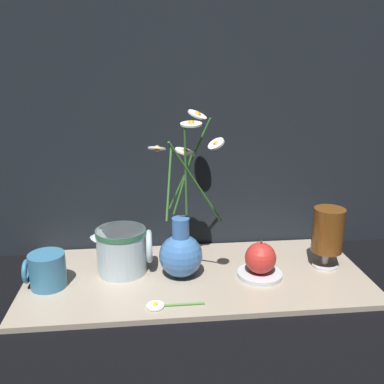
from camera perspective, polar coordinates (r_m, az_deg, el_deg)
The scene contains 10 objects.
ground_plane at distance 1.02m, azimuth 0.63°, elevation -11.53°, with size 6.00×6.00×0.00m, color black.
shelf at distance 1.01m, azimuth 0.63°, elevation -11.23°, with size 0.78×0.34×0.01m.
backdrop_wall at distance 1.08m, azimuth -0.51°, elevation 20.39°, with size 1.28×0.02×1.10m.
vase_with_flowers at distance 0.98m, azimuth -1.46°, elevation -7.28°, with size 0.16×0.25×0.37m.
yellow_mug at distance 1.00m, azimuth -18.83°, elevation -9.86°, with size 0.09×0.08×0.08m.
ceramic_pitcher at distance 1.01m, azimuth -9.25°, elevation -7.43°, with size 0.14×0.12×0.12m.
tea_glass at distance 1.06m, azimuth 17.67°, elevation -5.07°, with size 0.07×0.07×0.15m.
saucer_plate at distance 1.01m, azimuth 9.01°, elevation -10.77°, with size 0.10×0.10×0.01m.
orange_fruit at distance 0.99m, azimuth 9.12°, elevation -8.68°, with size 0.07×0.07×0.08m.
loose_daisy at distance 0.89m, azimuth -3.98°, elevation -14.83°, with size 0.12×0.04×0.01m.
Camera 1 is at (-0.11, -0.89, 0.48)m, focal length 40.00 mm.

